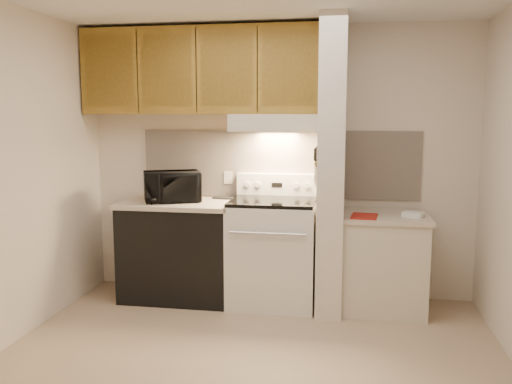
# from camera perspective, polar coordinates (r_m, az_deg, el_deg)

# --- Properties ---
(floor) EXTENTS (3.60, 3.60, 0.00)m
(floor) POSITION_cam_1_polar(r_m,az_deg,el_deg) (3.98, -0.61, -17.11)
(floor) COLOR tan
(floor) RESTS_ON ground
(wall_back) EXTENTS (3.60, 2.50, 0.02)m
(wall_back) POSITION_cam_1_polar(r_m,az_deg,el_deg) (5.10, 2.37, 3.13)
(wall_back) COLOR beige
(wall_back) RESTS_ON floor
(wall_left) EXTENTS (0.02, 3.00, 2.50)m
(wall_left) POSITION_cam_1_polar(r_m,az_deg,el_deg) (4.32, -24.83, 1.45)
(wall_left) COLOR beige
(wall_left) RESTS_ON floor
(backsplash) EXTENTS (2.60, 0.02, 0.63)m
(backsplash) POSITION_cam_1_polar(r_m,az_deg,el_deg) (5.09, 2.36, 2.95)
(backsplash) COLOR beige
(backsplash) RESTS_ON wall_back
(range_body) EXTENTS (0.76, 0.65, 0.92)m
(range_body) POSITION_cam_1_polar(r_m,az_deg,el_deg) (4.90, 1.80, -6.48)
(range_body) COLOR silver
(range_body) RESTS_ON floor
(oven_window) EXTENTS (0.50, 0.01, 0.30)m
(oven_window) POSITION_cam_1_polar(r_m,az_deg,el_deg) (4.58, 1.26, -6.99)
(oven_window) COLOR black
(oven_window) RESTS_ON range_body
(oven_handle) EXTENTS (0.65, 0.02, 0.02)m
(oven_handle) POSITION_cam_1_polar(r_m,az_deg,el_deg) (4.49, 1.20, -4.40)
(oven_handle) COLOR silver
(oven_handle) RESTS_ON range_body
(cooktop) EXTENTS (0.74, 0.64, 0.03)m
(cooktop) POSITION_cam_1_polar(r_m,az_deg,el_deg) (4.80, 1.83, -0.98)
(cooktop) COLOR black
(cooktop) RESTS_ON range_body
(range_backguard) EXTENTS (0.76, 0.08, 0.20)m
(range_backguard) POSITION_cam_1_polar(r_m,az_deg,el_deg) (5.06, 2.28, 0.81)
(range_backguard) COLOR silver
(range_backguard) RESTS_ON range_body
(range_display) EXTENTS (0.10, 0.01, 0.04)m
(range_display) POSITION_cam_1_polar(r_m,az_deg,el_deg) (5.02, 2.21, 0.75)
(range_display) COLOR black
(range_display) RESTS_ON range_backguard
(range_knob_left_outer) EXTENTS (0.05, 0.02, 0.05)m
(range_knob_left_outer) POSITION_cam_1_polar(r_m,az_deg,el_deg) (5.06, -0.94, 0.82)
(range_knob_left_outer) COLOR silver
(range_knob_left_outer) RESTS_ON range_backguard
(range_knob_left_inner) EXTENTS (0.05, 0.02, 0.05)m
(range_knob_left_inner) POSITION_cam_1_polar(r_m,az_deg,el_deg) (5.04, 0.18, 0.79)
(range_knob_left_inner) COLOR silver
(range_knob_left_inner) RESTS_ON range_backguard
(range_knob_right_inner) EXTENTS (0.05, 0.02, 0.05)m
(range_knob_right_inner) POSITION_cam_1_polar(r_m,az_deg,el_deg) (5.00, 4.26, 0.70)
(range_knob_right_inner) COLOR silver
(range_knob_right_inner) RESTS_ON range_backguard
(range_knob_right_outer) EXTENTS (0.05, 0.02, 0.05)m
(range_knob_right_outer) POSITION_cam_1_polar(r_m,az_deg,el_deg) (4.99, 5.40, 0.67)
(range_knob_right_outer) COLOR silver
(range_knob_right_outer) RESTS_ON range_backguard
(dishwasher_front) EXTENTS (1.00, 0.63, 0.87)m
(dishwasher_front) POSITION_cam_1_polar(r_m,az_deg,el_deg) (5.10, -8.08, -6.24)
(dishwasher_front) COLOR black
(dishwasher_front) RESTS_ON floor
(left_countertop) EXTENTS (1.04, 0.67, 0.04)m
(left_countertop) POSITION_cam_1_polar(r_m,az_deg,el_deg) (5.01, -8.18, -1.19)
(left_countertop) COLOR beige
(left_countertop) RESTS_ON dishwasher_front
(spoon_rest) EXTENTS (0.25, 0.11, 0.02)m
(spoon_rest) POSITION_cam_1_polar(r_m,az_deg,el_deg) (5.09, -3.21, -0.65)
(spoon_rest) COLOR black
(spoon_rest) RESTS_ON left_countertop
(teal_jar) EXTENTS (0.11, 0.11, 0.10)m
(teal_jar) POSITION_cam_1_polar(r_m,az_deg,el_deg) (5.25, -8.99, -0.03)
(teal_jar) COLOR #347166
(teal_jar) RESTS_ON left_countertop
(outlet) EXTENTS (0.08, 0.01, 0.12)m
(outlet) POSITION_cam_1_polar(r_m,az_deg,el_deg) (5.17, -2.95, 1.53)
(outlet) COLOR beige
(outlet) RESTS_ON backsplash
(microwave) EXTENTS (0.59, 0.51, 0.27)m
(microwave) POSITION_cam_1_polar(r_m,az_deg,el_deg) (4.98, -8.83, 0.57)
(microwave) COLOR black
(microwave) RESTS_ON left_countertop
(partition_pillar) EXTENTS (0.22, 0.70, 2.50)m
(partition_pillar) POSITION_cam_1_polar(r_m,az_deg,el_deg) (4.71, 8.00, 2.63)
(partition_pillar) COLOR beige
(partition_pillar) RESTS_ON floor
(pillar_trim) EXTENTS (0.01, 0.70, 0.04)m
(pillar_trim) POSITION_cam_1_polar(r_m,az_deg,el_deg) (4.71, 6.60, 3.27)
(pillar_trim) COLOR olive
(pillar_trim) RESTS_ON partition_pillar
(knife_strip) EXTENTS (0.02, 0.42, 0.04)m
(knife_strip) POSITION_cam_1_polar(r_m,az_deg,el_deg) (4.66, 6.50, 3.46)
(knife_strip) COLOR black
(knife_strip) RESTS_ON partition_pillar
(knife_blade_a) EXTENTS (0.01, 0.03, 0.16)m
(knife_blade_a) POSITION_cam_1_polar(r_m,az_deg,el_deg) (4.52, 6.21, 2.05)
(knife_blade_a) COLOR silver
(knife_blade_a) RESTS_ON knife_strip
(knife_handle_a) EXTENTS (0.02, 0.02, 0.10)m
(knife_handle_a) POSITION_cam_1_polar(r_m,az_deg,el_deg) (4.49, 6.23, 3.93)
(knife_handle_a) COLOR black
(knife_handle_a) RESTS_ON knife_strip
(knife_blade_b) EXTENTS (0.01, 0.04, 0.18)m
(knife_blade_b) POSITION_cam_1_polar(r_m,az_deg,el_deg) (4.59, 6.27, 2.02)
(knife_blade_b) COLOR silver
(knife_blade_b) RESTS_ON knife_strip
(knife_handle_b) EXTENTS (0.02, 0.02, 0.10)m
(knife_handle_b) POSITION_cam_1_polar(r_m,az_deg,el_deg) (4.58, 6.30, 4.01)
(knife_handle_b) COLOR black
(knife_handle_b) RESTS_ON knife_strip
(knife_blade_c) EXTENTS (0.01, 0.04, 0.20)m
(knife_blade_c) POSITION_cam_1_polar(r_m,az_deg,el_deg) (4.66, 6.32, 1.99)
(knife_blade_c) COLOR silver
(knife_blade_c) RESTS_ON knife_strip
(knife_handle_c) EXTENTS (0.02, 0.02, 0.10)m
(knife_handle_c) POSITION_cam_1_polar(r_m,az_deg,el_deg) (4.66, 6.36, 4.08)
(knife_handle_c) COLOR black
(knife_handle_c) RESTS_ON knife_strip
(knife_blade_d) EXTENTS (0.01, 0.04, 0.16)m
(knife_blade_d) POSITION_cam_1_polar(r_m,az_deg,el_deg) (4.76, 6.39, 2.36)
(knife_blade_d) COLOR silver
(knife_blade_d) RESTS_ON knife_strip
(knife_handle_d) EXTENTS (0.02, 0.02, 0.10)m
(knife_handle_d) POSITION_cam_1_polar(r_m,az_deg,el_deg) (4.73, 6.41, 4.14)
(knife_handle_d) COLOR black
(knife_handle_d) RESTS_ON knife_strip
(knife_blade_e) EXTENTS (0.01, 0.04, 0.18)m
(knife_blade_e) POSITION_cam_1_polar(r_m,az_deg,el_deg) (4.82, 6.43, 2.31)
(knife_blade_e) COLOR silver
(knife_blade_e) RESTS_ON knife_strip
(knife_handle_e) EXTENTS (0.02, 0.02, 0.10)m
(knife_handle_e) POSITION_cam_1_polar(r_m,az_deg,el_deg) (4.81, 6.46, 4.21)
(knife_handle_e) COLOR black
(knife_handle_e) RESTS_ON knife_strip
(oven_mitt) EXTENTS (0.03, 0.11, 0.25)m
(oven_mitt) POSITION_cam_1_polar(r_m,az_deg,el_deg) (4.89, 6.50, 2.10)
(oven_mitt) COLOR gray
(oven_mitt) RESTS_ON partition_pillar
(right_cab_base) EXTENTS (0.70, 0.60, 0.81)m
(right_cab_base) POSITION_cam_1_polar(r_m,az_deg,el_deg) (4.88, 13.25, -7.43)
(right_cab_base) COLOR beige
(right_cab_base) RESTS_ON floor
(right_countertop) EXTENTS (0.74, 0.64, 0.04)m
(right_countertop) POSITION_cam_1_polar(r_m,az_deg,el_deg) (4.78, 13.42, -2.52)
(right_countertop) COLOR beige
(right_countertop) RESTS_ON right_cab_base
(red_folder) EXTENTS (0.24, 0.31, 0.01)m
(red_folder) POSITION_cam_1_polar(r_m,az_deg,el_deg) (4.62, 11.32, -2.51)
(red_folder) COLOR maroon
(red_folder) RESTS_ON right_countertop
(white_box) EXTENTS (0.19, 0.16, 0.04)m
(white_box) POSITION_cam_1_polar(r_m,az_deg,el_deg) (4.70, 16.20, -2.31)
(white_box) COLOR white
(white_box) RESTS_ON right_countertop
(range_hood) EXTENTS (0.78, 0.44, 0.15)m
(range_hood) POSITION_cam_1_polar(r_m,az_deg,el_deg) (4.86, 2.07, 7.31)
(range_hood) COLOR beige
(range_hood) RESTS_ON upper_cabinets
(hood_lip) EXTENTS (0.78, 0.04, 0.06)m
(hood_lip) POSITION_cam_1_polar(r_m,az_deg,el_deg) (4.65, 1.72, 6.71)
(hood_lip) COLOR beige
(hood_lip) RESTS_ON range_hood
(upper_cabinets) EXTENTS (2.18, 0.33, 0.77)m
(upper_cabinets) POSITION_cam_1_polar(r_m,az_deg,el_deg) (5.06, -5.80, 12.52)
(upper_cabinets) COLOR olive
(upper_cabinets) RESTS_ON wall_back
(cab_door_a) EXTENTS (0.46, 0.01, 0.63)m
(cab_door_a) POSITION_cam_1_polar(r_m,az_deg,el_deg) (5.19, -15.23, 12.17)
(cab_door_a) COLOR olive
(cab_door_a) RESTS_ON upper_cabinets
(cab_gap_a) EXTENTS (0.01, 0.01, 0.73)m
(cab_gap_a) POSITION_cam_1_polar(r_m,az_deg,el_deg) (5.08, -12.37, 12.36)
(cab_gap_a) COLOR black
(cab_gap_a) RESTS_ON upper_cabinets
(cab_door_b) EXTENTS (0.46, 0.01, 0.63)m
(cab_door_b) POSITION_cam_1_polar(r_m,az_deg,el_deg) (4.98, -9.39, 12.52)
(cab_door_b) COLOR olive
(cab_door_b) RESTS_ON upper_cabinets
(cab_gap_b) EXTENTS (0.01, 0.01, 0.73)m
(cab_gap_b) POSITION_cam_1_polar(r_m,az_deg,el_deg) (4.90, -6.31, 12.65)
(cab_gap_b) COLOR black
(cab_gap_b) RESTS_ON upper_cabinets
(cab_door_c) EXTENTS (0.46, 0.01, 0.63)m
(cab_door_c) POSITION_cam_1_polar(r_m,az_deg,el_deg) (4.84, -3.12, 12.75)
(cab_door_c) COLOR olive
(cab_door_c) RESTS_ON upper_cabinets
(cab_gap_c) EXTENTS (0.01, 0.01, 0.73)m
(cab_gap_c) POSITION_cam_1_polar(r_m,az_deg,el_deg) (4.78, 0.14, 12.81)
(cab_gap_c) COLOR black
(cab_gap_c) RESTS_ON upper_cabinets
(cab_door_d) EXTENTS (0.46, 0.01, 0.63)m
(cab_door_d) POSITION_cam_1_polar(r_m,az_deg,el_deg) (4.75, 3.47, 12.83)
(cab_door_d) COLOR olive
(cab_door_d) RESTS_ON upper_cabinets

